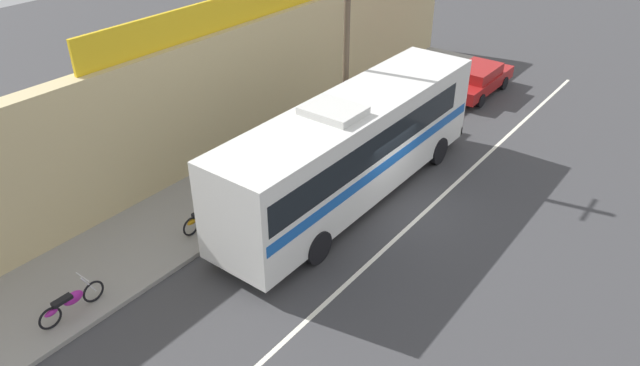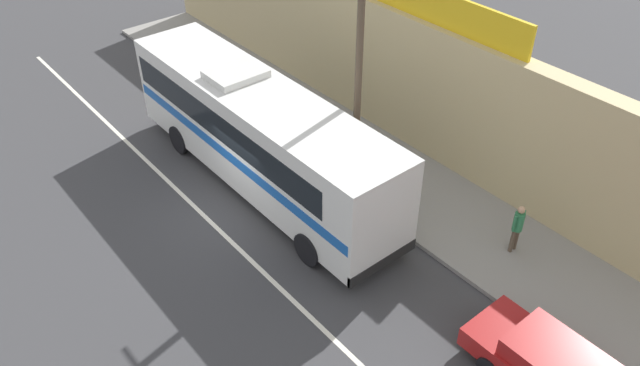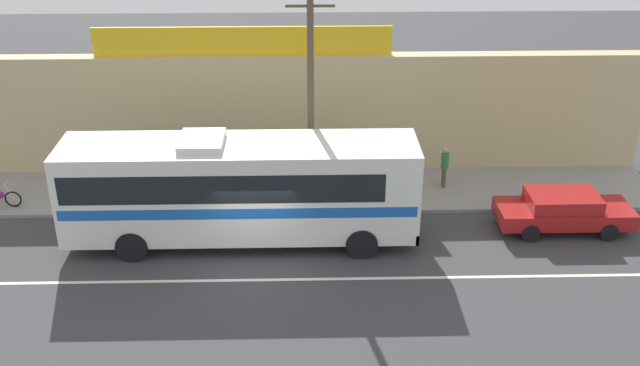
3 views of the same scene
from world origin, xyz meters
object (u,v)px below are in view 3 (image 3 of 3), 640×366
at_px(utility_pole, 311,101).
at_px(motorcycle_purple, 128,193).
at_px(pedestrian_far_right, 445,164).
at_px(intercity_bus, 238,186).
at_px(parked_car, 563,210).

height_order(utility_pole, motorcycle_purple, utility_pole).
bearing_deg(utility_pole, pedestrian_far_right, 18.09).
xyz_separation_m(intercity_bus, motorcycle_purple, (-4.27, 2.57, -1.50)).
bearing_deg(intercity_bus, pedestrian_far_right, 26.01).
xyz_separation_m(motorcycle_purple, pedestrian_far_right, (11.81, 1.11, 0.51)).
xyz_separation_m(intercity_bus, pedestrian_far_right, (7.54, 3.68, -0.99)).
bearing_deg(motorcycle_purple, pedestrian_far_right, 5.36).
bearing_deg(parked_car, utility_pole, 170.24).
distance_m(intercity_bus, utility_pole, 3.83).
xyz_separation_m(utility_pole, pedestrian_far_right, (5.11, 1.67, -3.17)).
distance_m(parked_car, utility_pole, 9.49).
distance_m(motorcycle_purple, pedestrian_far_right, 11.87).
relative_size(intercity_bus, utility_pole, 1.46).
distance_m(parked_car, pedestrian_far_right, 4.79).
bearing_deg(parked_car, motorcycle_purple, 172.39).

